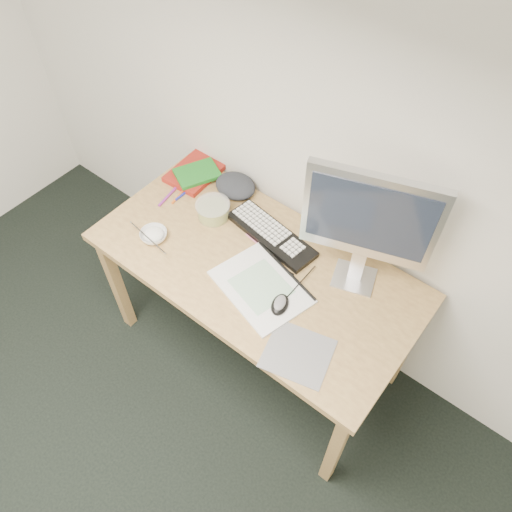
{
  "coord_description": "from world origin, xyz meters",
  "views": [
    {
      "loc": [
        0.91,
        0.44,
        2.41
      ],
      "look_at": [
        0.13,
        1.41,
        0.83
      ],
      "focal_mm": 35.0,
      "sensor_mm": 36.0,
      "label": 1
    }
  ],
  "objects_px": {
    "keyboard": "(271,235)",
    "monitor": "(369,220)",
    "rice_bowl": "(154,235)",
    "desk": "(255,275)",
    "sketchpad": "(261,287)"
  },
  "relations": [
    {
      "from": "sketchpad",
      "to": "desk",
      "type": "bearing_deg",
      "value": 154.62
    },
    {
      "from": "keyboard",
      "to": "monitor",
      "type": "distance_m",
      "value": 0.53
    },
    {
      "from": "monitor",
      "to": "desk",
      "type": "bearing_deg",
      "value": -170.76
    },
    {
      "from": "desk",
      "to": "rice_bowl",
      "type": "bearing_deg",
      "value": -159.17
    },
    {
      "from": "monitor",
      "to": "rice_bowl",
      "type": "relative_size",
      "value": 4.73
    },
    {
      "from": "keyboard",
      "to": "monitor",
      "type": "height_order",
      "value": "monitor"
    },
    {
      "from": "rice_bowl",
      "to": "sketchpad",
      "type": "bearing_deg",
      "value": 8.93
    },
    {
      "from": "desk",
      "to": "sketchpad",
      "type": "bearing_deg",
      "value": -40.49
    },
    {
      "from": "desk",
      "to": "keyboard",
      "type": "distance_m",
      "value": 0.19
    },
    {
      "from": "desk",
      "to": "monitor",
      "type": "bearing_deg",
      "value": 27.76
    },
    {
      "from": "keyboard",
      "to": "sketchpad",
      "type": "bearing_deg",
      "value": -52.85
    },
    {
      "from": "desk",
      "to": "rice_bowl",
      "type": "height_order",
      "value": "rice_bowl"
    },
    {
      "from": "monitor",
      "to": "keyboard",
      "type": "bearing_deg",
      "value": 165.97
    },
    {
      "from": "sketchpad",
      "to": "rice_bowl",
      "type": "xyz_separation_m",
      "value": [
        -0.53,
        -0.08,
        0.01
      ]
    },
    {
      "from": "keyboard",
      "to": "monitor",
      "type": "relative_size",
      "value": 0.78
    }
  ]
}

